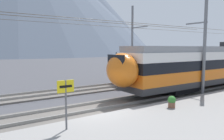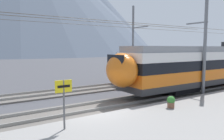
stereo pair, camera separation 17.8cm
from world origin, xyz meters
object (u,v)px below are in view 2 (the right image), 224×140
object	(u,v)px
train_far_track	(206,59)
catenary_mast_far_side	(134,42)
catenary_mast_mid	(204,43)
potted_plant_platform_edge	(171,101)
platform_sign	(64,93)

from	to	relation	value
train_far_track	catenary_mast_far_side	xyz separation A→B (m)	(-10.31, 2.13, 2.12)
catenary_mast_far_side	train_far_track	bearing A→B (deg)	-11.70
catenary_mast_mid	catenary_mast_far_side	size ratio (longest dim) A/B	1.00
potted_plant_platform_edge	train_far_track	bearing A→B (deg)	28.29
train_far_track	catenary_mast_mid	size ratio (longest dim) A/B	0.60
catenary_mast_far_side	catenary_mast_mid	bearing A→B (deg)	-94.15
catenary_mast_mid	potted_plant_platform_edge	xyz separation A→B (m)	(-5.49, -1.84, -3.30)
platform_sign	potted_plant_platform_edge	xyz separation A→B (m)	(6.15, -0.19, -1.14)
train_far_track	catenary_mast_mid	world-z (taller)	catenary_mast_mid
platform_sign	potted_plant_platform_edge	bearing A→B (deg)	-1.79
train_far_track	potted_plant_platform_edge	size ratio (longest dim) A/B	41.09
catenary_mast_mid	platform_sign	xyz separation A→B (m)	(-11.64, -1.64, -2.16)
catenary_mast_mid	catenary_mast_far_side	distance (m)	9.19
catenary_mast_mid	catenary_mast_far_side	world-z (taller)	catenary_mast_far_side
catenary_mast_far_side	platform_sign	world-z (taller)	catenary_mast_far_side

